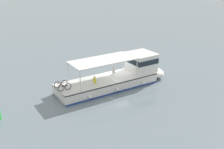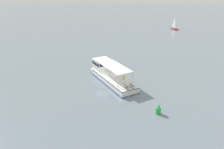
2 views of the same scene
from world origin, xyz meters
The scene contains 2 objects.
ground_plane centered at (0.00, 0.00, 0.00)m, with size 400.00×400.00×0.00m, color slate.
ferry_main centered at (-0.30, 1.06, 1.01)m, with size 12.15×9.88×5.32m.
Camera 1 is at (-0.87, 27.72, 11.61)m, focal length 43.16 mm.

